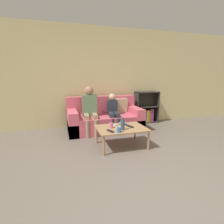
# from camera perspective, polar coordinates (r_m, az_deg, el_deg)

# --- Properties ---
(ground_plane) EXTENTS (22.00, 22.00, 0.00)m
(ground_plane) POSITION_cam_1_polar(r_m,az_deg,el_deg) (2.46, 13.59, -21.41)
(ground_plane) COLOR #70665B
(wall_back) EXTENTS (12.00, 0.06, 2.60)m
(wall_back) POSITION_cam_1_polar(r_m,az_deg,el_deg) (4.81, -3.59, 11.16)
(wall_back) COLOR beige
(wall_back) RESTS_ON ground_plane
(couch) EXTENTS (1.79, 0.88, 0.83)m
(couch) POSITION_cam_1_polar(r_m,az_deg,el_deg) (4.39, -2.40, -2.39)
(couch) COLOR #DB5B70
(couch) RESTS_ON ground_plane
(bookshelf) EXTENTS (0.68, 0.28, 0.90)m
(bookshelf) POSITION_cam_1_polar(r_m,az_deg,el_deg) (5.20, 10.85, 0.44)
(bookshelf) COLOR #332D28
(bookshelf) RESTS_ON ground_plane
(coffee_table) EXTENTS (0.92, 0.68, 0.37)m
(coffee_table) POSITION_cam_1_polar(r_m,az_deg,el_deg) (3.34, 3.07, -5.68)
(coffee_table) COLOR #A87F56
(coffee_table) RESTS_ON ground_plane
(person_adult) EXTENTS (0.36, 0.63, 1.11)m
(person_adult) POSITION_cam_1_polar(r_m,az_deg,el_deg) (4.15, -7.26, 1.78)
(person_adult) COLOR #9E8966
(person_adult) RESTS_ON ground_plane
(person_child) EXTENTS (0.31, 0.63, 0.92)m
(person_child) POSITION_cam_1_polar(r_m,az_deg,el_deg) (4.26, 0.36, 0.57)
(person_child) COLOR #282D38
(person_child) RESTS_ON ground_plane
(cup_near) EXTENTS (0.08, 0.08, 0.09)m
(cup_near) POSITION_cam_1_polar(r_m,az_deg,el_deg) (3.05, 2.27, -5.82)
(cup_near) COLOR #3D70B2
(cup_near) RESTS_ON coffee_table
(cup_far) EXTENTS (0.07, 0.07, 0.10)m
(cup_far) POSITION_cam_1_polar(r_m,az_deg,el_deg) (3.30, -0.32, -4.41)
(cup_far) COLOR pink
(cup_far) RESTS_ON coffee_table
(tv_remote_0) EXTENTS (0.10, 0.18, 0.02)m
(tv_remote_0) POSITION_cam_1_polar(r_m,az_deg,el_deg) (3.39, 5.88, -4.67)
(tv_remote_0) COLOR black
(tv_remote_0) RESTS_ON coffee_table
(tv_remote_1) EXTENTS (0.15, 0.15, 0.02)m
(tv_remote_1) POSITION_cam_1_polar(r_m,az_deg,el_deg) (3.48, 0.31, -4.15)
(tv_remote_1) COLOR #B7B7BC
(tv_remote_1) RESTS_ON coffee_table
(tv_remote_2) EXTENTS (0.10, 0.18, 0.02)m
(tv_remote_2) POSITION_cam_1_polar(r_m,az_deg,el_deg) (3.09, -0.55, -6.22)
(tv_remote_2) COLOR black
(tv_remote_2) RESTS_ON coffee_table
(snack_bowl) EXTENTS (0.16, 0.16, 0.05)m
(snack_bowl) POSITION_cam_1_polar(r_m,az_deg,el_deg) (3.52, 3.52, -3.81)
(snack_bowl) COLOR teal
(snack_bowl) RESTS_ON coffee_table
(bottle) EXTENTS (0.07, 0.07, 0.23)m
(bottle) POSITION_cam_1_polar(r_m,az_deg,el_deg) (3.17, 3.53, -4.16)
(bottle) COLOR #424756
(bottle) RESTS_ON coffee_table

